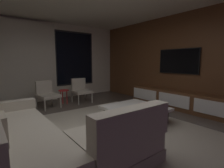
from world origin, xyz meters
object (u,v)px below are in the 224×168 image
accent_chair_by_curtain (47,93)px  media_console (179,100)px  sectional_couch (45,140)px  accent_chair_near_window (81,89)px  mounted_tv (178,61)px  coffee_table (135,114)px  book_stack_on_coffee_table (146,105)px  side_stool (64,93)px

accent_chair_by_curtain → media_console: accent_chair_by_curtain is taller
sectional_couch → accent_chair_near_window: 3.38m
accent_chair_near_window → mounted_tv: bearing=-49.3°
coffee_table → sectional_couch: bearing=-172.3°
coffee_table → accent_chair_by_curtain: size_ratio=1.49×
coffee_table → mounted_tv: bearing=5.9°
book_stack_on_coffee_table → side_stool: (-0.81, 2.65, -0.03)m
sectional_couch → side_stool: bearing=63.7°
sectional_couch → coffee_table: 2.02m
coffee_table → book_stack_on_coffee_table: (0.17, -0.14, 0.22)m
accent_chair_by_curtain → mounted_tv: size_ratio=0.63×
media_console → accent_chair_near_window: bearing=125.7°
sectional_couch → book_stack_on_coffee_table: bearing=3.3°
side_stool → accent_chair_by_curtain: bearing=-175.4°
accent_chair_near_window → side_stool: size_ratio=1.70×
book_stack_on_coffee_table → side_stool: 2.77m
side_stool → media_console: size_ratio=0.15×
accent_chair_by_curtain → mounted_tv: bearing=-36.4°
coffee_table → mounted_tv: (1.92, 0.20, 1.16)m
book_stack_on_coffee_table → coffee_table: bearing=140.6°
mounted_tv → accent_chair_near_window: bearing=130.7°
accent_chair_near_window → accent_chair_by_curtain: same height
book_stack_on_coffee_table → accent_chair_near_window: size_ratio=0.38×
side_stool → media_console: media_console is taller
side_stool → book_stack_on_coffee_table: bearing=-73.1°
media_console → accent_chair_by_curtain: bearing=139.6°
sectional_couch → accent_chair_near_window: size_ratio=3.21×
accent_chair_by_curtain → side_stool: bearing=4.6°
side_stool → media_console: 3.45m
accent_chair_by_curtain → accent_chair_near_window: bearing=1.0°
book_stack_on_coffee_table → mounted_tv: (1.75, 0.34, 0.95)m
coffee_table → side_stool: side_stool is taller
accent_chair_by_curtain → media_console: bearing=-40.4°
accent_chair_by_curtain → mounted_tv: (3.08, -2.27, 0.92)m
accent_chair_near_window → book_stack_on_coffee_table: bearing=-85.1°
coffee_table → accent_chair_by_curtain: accent_chair_by_curtain is taller
accent_chair_by_curtain → media_console: 3.81m
book_stack_on_coffee_table → side_stool: bearing=106.9°
accent_chair_by_curtain → side_stool: 0.53m
accent_chair_near_window → side_stool: (-0.58, 0.02, -0.06)m
accent_chair_near_window → side_stool: accent_chair_near_window is taller
book_stack_on_coffee_table → side_stool: side_stool is taller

